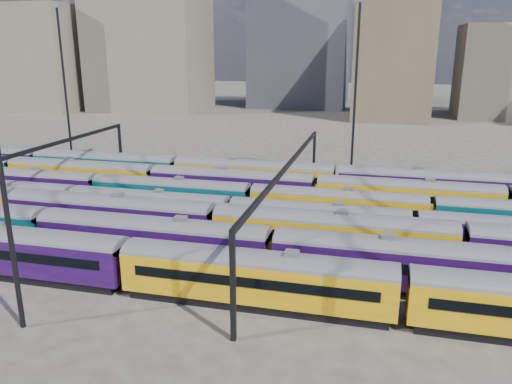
# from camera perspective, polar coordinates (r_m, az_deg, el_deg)

# --- Properties ---
(ground) EXTENTS (500.00, 500.00, 0.00)m
(ground) POSITION_cam_1_polar(r_m,az_deg,el_deg) (55.31, -6.65, -4.17)
(ground) COLOR #46413B
(ground) RESTS_ON ground
(rake_0) EXTENTS (128.60, 3.14, 5.29)m
(rake_0) POSITION_cam_1_polar(r_m,az_deg,el_deg) (41.83, -14.61, -7.35)
(rake_0) COLOR black
(rake_0) RESTS_ON ground
(rake_1) EXTENTS (131.85, 3.21, 5.42)m
(rake_1) POSITION_cam_1_polar(r_m,az_deg,el_deg) (42.52, 1.87, -6.31)
(rake_1) COLOR black
(rake_1) RESTS_ON ground
(rake_2) EXTENTS (134.90, 3.29, 5.55)m
(rake_2) POSITION_cam_1_polar(r_m,az_deg,el_deg) (48.71, -4.72, -3.31)
(rake_2) COLOR black
(rake_2) RESTS_ON ground
(rake_3) EXTENTS (131.79, 2.76, 4.62)m
(rake_3) POSITION_cam_1_polar(r_m,az_deg,el_deg) (56.76, -12.21, -1.32)
(rake_3) COLOR black
(rake_3) RESTS_ON ground
(rake_4) EXTENTS (98.90, 2.90, 4.87)m
(rake_4) POSITION_cam_1_polar(r_m,az_deg,el_deg) (56.09, 9.26, -1.23)
(rake_4) COLOR black
(rake_4) RESTS_ON ground
(rake_5) EXTENTS (127.95, 3.12, 5.26)m
(rake_5) POSITION_cam_1_polar(r_m,az_deg,el_deg) (61.10, 6.85, 0.50)
(rake_5) COLOR black
(rake_5) RESTS_ON ground
(rake_6) EXTENTS (110.95, 3.25, 5.48)m
(rake_6) POSITION_cam_1_polar(r_m,az_deg,el_deg) (75.94, -16.84, 3.09)
(rake_6) COLOR black
(rake_6) RESTS_ON ground
(gantry_1) EXTENTS (0.35, 40.35, 8.03)m
(gantry_1) POSITION_cam_1_polar(r_m,az_deg,el_deg) (63.19, -24.14, 3.48)
(gantry_1) COLOR black
(gantry_1) RESTS_ON ground
(gantry_2) EXTENTS (0.35, 40.35, 8.03)m
(gantry_2) POSITION_cam_1_polar(r_m,az_deg,el_deg) (50.73, 3.75, 2.07)
(gantry_2) COLOR black
(gantry_2) RESTS_ON ground
(mast_1) EXTENTS (1.40, 0.50, 25.60)m
(mast_1) POSITION_cam_1_polar(r_m,az_deg,el_deg) (85.78, -21.05, 11.64)
(mast_1) COLOR black
(mast_1) RESTS_ON ground
(mast_3) EXTENTS (1.40, 0.50, 25.60)m
(mast_3) POSITION_cam_1_polar(r_m,az_deg,el_deg) (72.74, 11.31, 11.77)
(mast_3) COLOR black
(mast_3) RESTS_ON ground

